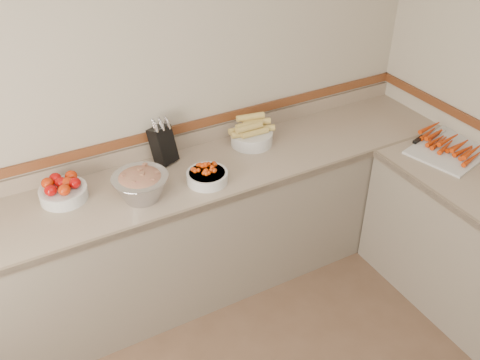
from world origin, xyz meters
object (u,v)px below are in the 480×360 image
knife_block (163,144)px  corn_bowl (252,134)px  tomato_bowl (63,190)px  rhubarb_bowl (141,185)px  cutting_board (449,147)px  cherry_tomato_bowl (207,175)px

knife_block → corn_bowl: (0.60, -0.08, -0.06)m
tomato_bowl → rhubarb_bowl: bearing=-28.5°
knife_block → corn_bowl: 0.60m
rhubarb_bowl → cutting_board: 2.01m
cherry_tomato_bowl → cutting_board: bearing=-15.6°
knife_block → cherry_tomato_bowl: (0.14, -0.34, -0.08)m
tomato_bowl → cutting_board: 2.44m
tomato_bowl → corn_bowl: corn_bowl is taller
corn_bowl → knife_block: bearing=172.7°
tomato_bowl → cutting_board: tomato_bowl is taller
rhubarb_bowl → corn_bowl: bearing=15.5°
cherry_tomato_bowl → rhubarb_bowl: size_ratio=0.78×
knife_block → rhubarb_bowl: bearing=-129.9°
corn_bowl → cherry_tomato_bowl: bearing=-150.0°
tomato_bowl → cutting_board: bearing=-16.0°
knife_block → corn_bowl: size_ratio=0.99×
tomato_bowl → corn_bowl: bearing=1.1°
tomato_bowl → rhubarb_bowl: 0.45m
cherry_tomato_bowl → tomato_bowl: bearing=163.3°
cutting_board → corn_bowl: bearing=147.6°
knife_block → cutting_board: knife_block is taller
cherry_tomato_bowl → knife_block: bearing=112.2°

